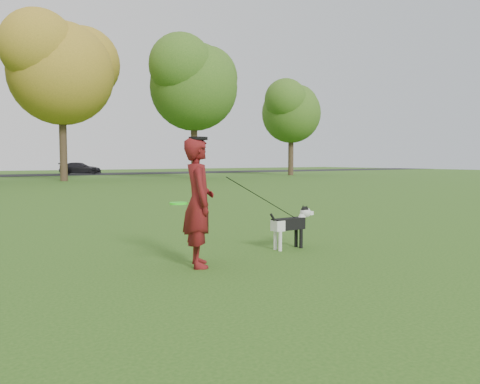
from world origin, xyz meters
TOP-DOWN VIEW (x-y plane):
  - ground at (0.00, 0.00)m, footprint 120.00×120.00m
  - man at (-0.54, -0.36)m, footprint 0.61×0.74m
  - dog at (1.32, -0.09)m, footprint 0.91×0.18m
  - car_right at (8.66, 40.00)m, footprint 4.17×2.60m
  - man_held_items at (0.64, -0.26)m, footprint 2.45×0.51m

SIDE VIEW (x-z plane):
  - ground at x=0.00m, z-range 0.00..0.00m
  - dog at x=1.32m, z-range 0.08..0.77m
  - car_right at x=8.66m, z-range 0.02..1.15m
  - man_held_items at x=0.64m, z-range 0.20..1.47m
  - man at x=-0.54m, z-range 0.00..1.73m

